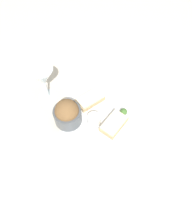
{
  "coord_description": "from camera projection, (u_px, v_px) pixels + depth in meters",
  "views": [
    {
      "loc": [
        -0.28,
        -0.32,
        0.71
      ],
      "look_at": [
        0.0,
        0.0,
        0.03
      ],
      "focal_mm": 35.0,
      "sensor_mm": 36.0,
      "label": 1
    }
  ],
  "objects": [
    {
      "name": "dinner_plate",
      "position": [
        96.0,
        116.0,
        0.82
      ],
      "size": [
        0.28,
        0.28,
        0.01
      ],
      "color": "white",
      "rests_on": "ground_plane"
    },
    {
      "name": "cheese_toast_near",
      "position": [
        90.0,
        99.0,
        0.83
      ],
      "size": [
        0.11,
        0.07,
        0.03
      ],
      "color": "tan",
      "rests_on": "dinner_plate"
    },
    {
      "name": "fork",
      "position": [
        31.0,
        126.0,
        0.8
      ],
      "size": [
        0.15,
        0.09,
        0.01
      ],
      "color": "silver",
      "rests_on": "ground_plane"
    },
    {
      "name": "salad_bowl",
      "position": [
        67.0,
        113.0,
        0.76
      ],
      "size": [
        0.1,
        0.1,
        0.1
      ],
      "color": "#4C5156",
      "rests_on": "dinner_plate"
    },
    {
      "name": "sauce_ramekin",
      "position": [
        94.0,
        119.0,
        0.78
      ],
      "size": [
        0.05,
        0.05,
        0.03
      ],
      "color": "white",
      "rests_on": "dinner_plate"
    },
    {
      "name": "cheese_toast_far",
      "position": [
        114.0,
        124.0,
        0.78
      ],
      "size": [
        0.11,
        0.08,
        0.03
      ],
      "color": "tan",
      "rests_on": "dinner_plate"
    },
    {
      "name": "ground_plane",
      "position": [
        96.0,
        117.0,
        0.82
      ],
      "size": [
        4.0,
        4.0,
        0.0
      ],
      "primitive_type": "plane",
      "color": "beige"
    },
    {
      "name": "garnish",
      "position": [
        124.0,
        112.0,
        0.8
      ],
      "size": [
        0.03,
        0.03,
        0.03
      ],
      "color": "#477533",
      "rests_on": "dinner_plate"
    },
    {
      "name": "wine_glass",
      "position": [
        43.0,
        78.0,
        0.78
      ],
      "size": [
        0.09,
        0.09,
        0.15
      ],
      "color": "silver",
      "rests_on": "ground_plane"
    }
  ]
}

